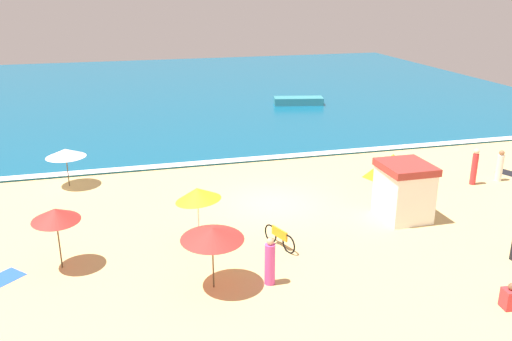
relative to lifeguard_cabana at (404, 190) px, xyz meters
name	(u,v)px	position (x,y,z in m)	size (l,w,h in m)	color
ground_plane	(274,203)	(-4.73, 2.84, -1.22)	(60.00, 60.00, 0.00)	#D8B775
ocean_water	(187,90)	(-4.73, 30.84, -1.17)	(60.00, 44.00, 0.10)	#0F567A
wave_breaker_foam	(242,159)	(-4.73, 9.14, -1.11)	(57.00, 0.70, 0.01)	white
lifeguard_cabana	(404,190)	(0.00, 0.00, 0.00)	(1.94, 2.17, 2.39)	white
beach_umbrella_0	(198,194)	(-8.61, -0.34, 0.84)	(2.29, 2.27, 2.38)	silver
beach_umbrella_2	(66,153)	(-13.73, 7.53, 0.46)	(2.42, 2.42, 1.88)	#4C3823
beach_umbrella_3	(212,234)	(-8.64, -3.42, 0.69)	(2.06, 2.07, 2.14)	#4C3823
beach_umbrella_4	(55,215)	(-13.47, -0.82, 0.78)	(1.95, 1.97, 2.26)	#4C3823
beach_tent	(392,167)	(1.88, 4.38, -0.55)	(2.77, 2.73, 1.33)	orange
parked_bicycle	(279,237)	(-5.75, -1.25, -0.83)	(0.69, 1.73, 0.76)	black
beachgoer_0	(270,263)	(-6.83, -3.67, -0.45)	(0.40, 0.40, 1.64)	#D84CA5
beachgoer_1	(500,166)	(6.93, 2.86, -0.46)	(0.45, 0.45, 1.58)	white
beachgoer_2	(510,298)	(-0.23, -6.87, -0.87)	(0.48, 0.48, 0.84)	red
beachgoer_3	(474,167)	(5.36, 2.72, -0.31)	(0.33, 0.33, 1.82)	red
small_boat_0	(298,101)	(3.06, 22.10, -0.82)	(4.09, 2.12, 0.59)	teal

